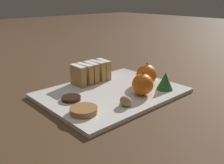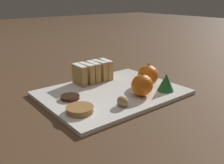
{
  "view_description": "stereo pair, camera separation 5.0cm",
  "coord_description": "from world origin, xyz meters",
  "px_view_note": "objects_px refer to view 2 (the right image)",
  "views": [
    {
      "loc": [
        0.54,
        -0.49,
        0.3
      ],
      "look_at": [
        0.0,
        0.0,
        0.04
      ],
      "focal_mm": 40.0,
      "sensor_mm": 36.0,
      "label": 1
    },
    {
      "loc": [
        0.57,
        -0.45,
        0.3
      ],
      "look_at": [
        0.0,
        0.0,
        0.04
      ],
      "focal_mm": 40.0,
      "sensor_mm": 36.0,
      "label": 2
    }
  ],
  "objects_px": {
    "orange_far": "(148,75)",
    "chocolate_cookie": "(70,97)",
    "walnut": "(123,101)",
    "orange_near": "(142,85)"
  },
  "relations": [
    {
      "from": "orange_near",
      "to": "orange_far",
      "type": "relative_size",
      "value": 0.95
    },
    {
      "from": "walnut",
      "to": "orange_near",
      "type": "bearing_deg",
      "value": 103.79
    },
    {
      "from": "orange_near",
      "to": "orange_far",
      "type": "distance_m",
      "value": 0.09
    },
    {
      "from": "orange_near",
      "to": "walnut",
      "type": "bearing_deg",
      "value": -76.21
    },
    {
      "from": "orange_near",
      "to": "walnut",
      "type": "distance_m",
      "value": 0.1
    },
    {
      "from": "walnut",
      "to": "chocolate_cookie",
      "type": "bearing_deg",
      "value": -146.91
    },
    {
      "from": "chocolate_cookie",
      "to": "orange_near",
      "type": "bearing_deg",
      "value": 58.96
    },
    {
      "from": "orange_far",
      "to": "walnut",
      "type": "relative_size",
      "value": 2.22
    },
    {
      "from": "orange_far",
      "to": "chocolate_cookie",
      "type": "distance_m",
      "value": 0.27
    },
    {
      "from": "orange_near",
      "to": "walnut",
      "type": "height_order",
      "value": "orange_near"
    }
  ]
}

